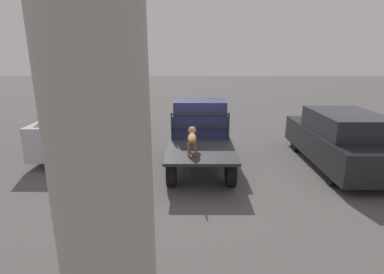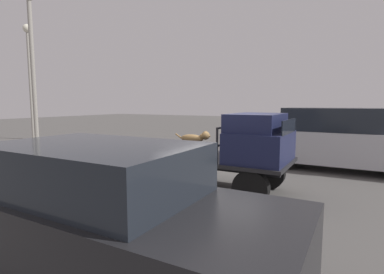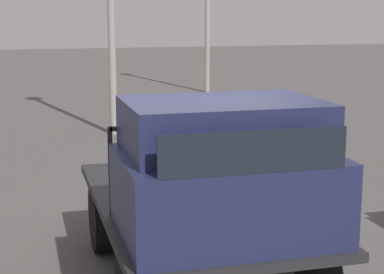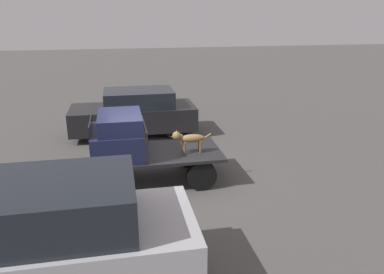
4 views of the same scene
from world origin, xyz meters
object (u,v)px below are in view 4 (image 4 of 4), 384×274
at_px(dog, 188,138).
at_px(parked_sedan, 135,113).
at_px(parked_pickup_far, 28,246).
at_px(flatbed_truck, 157,160).

relative_size(dog, parked_sedan, 0.24).
bearing_deg(parked_pickup_far, flatbed_truck, -120.10).
bearing_deg(dog, parked_sedan, -74.99).
bearing_deg(flatbed_truck, parked_pickup_far, 59.26).
relative_size(parked_sedan, parked_pickup_far, 0.85).
bearing_deg(parked_sedan, flatbed_truck, 96.17).
relative_size(flatbed_truck, parked_sedan, 0.75).
xyz_separation_m(dog, parked_sedan, (1.18, -4.49, -0.40)).
xyz_separation_m(flatbed_truck, parked_sedan, (0.37, -4.26, 0.26)).
xyz_separation_m(dog, parked_pickup_far, (3.26, 3.87, -0.25)).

